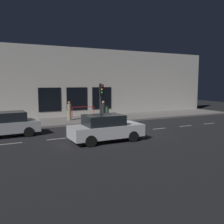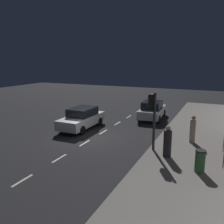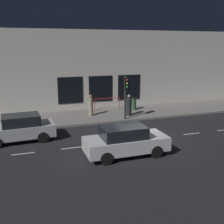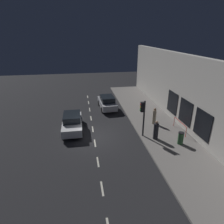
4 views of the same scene
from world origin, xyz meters
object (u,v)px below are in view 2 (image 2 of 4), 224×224
pedestrian_1 (193,130)px  trash_bin (200,161)px  parked_car_0 (152,110)px  parked_car_1 (82,118)px  traffic_light (152,111)px  pedestrian_0 (167,143)px

pedestrian_1 → trash_bin: pedestrian_1 is taller
parked_car_0 → parked_car_1: same height
parked_car_1 → trash_bin: size_ratio=4.15×
traffic_light → parked_car_0: bearing=104.9°
trash_bin → pedestrian_0: bearing=146.5°
parked_car_0 → parked_car_1: 6.54m
parked_car_1 → pedestrian_1: pedestrian_1 is taller
parked_car_1 → pedestrian_1: 8.03m
traffic_light → trash_bin: bearing=-33.5°
pedestrian_1 → trash_bin: bearing=35.0°
pedestrian_1 → parked_car_0: bearing=-119.5°
traffic_light → parked_car_1: size_ratio=0.76×
traffic_light → pedestrian_0: (1.03, -0.68, -1.46)m
trash_bin → pedestrian_1: bearing=100.9°
parked_car_0 → traffic_light: bearing=-78.2°
pedestrian_0 → pedestrian_1: size_ratio=1.00×
pedestrian_0 → trash_bin: bearing=79.8°
trash_bin → traffic_light: bearing=146.5°
pedestrian_0 → parked_car_1: bearing=-90.3°
parked_car_0 → pedestrian_1: bearing=-56.6°
parked_car_1 → trash_bin: bearing=154.2°
trash_bin → parked_car_1: bearing=154.3°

